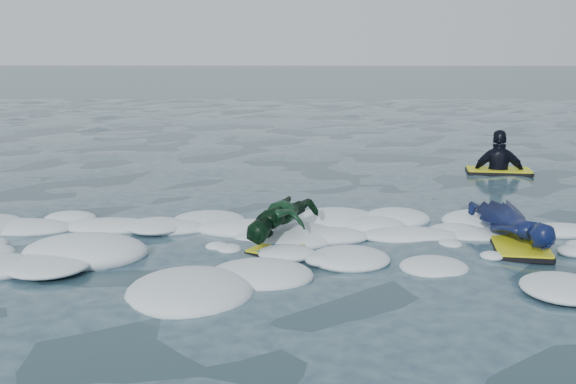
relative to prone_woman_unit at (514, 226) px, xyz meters
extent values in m
plane|color=#162E35|center=(-2.96, -1.23, -0.21)|extent=(120.00, 120.00, 0.00)
cube|color=black|center=(0.00, -0.22, -0.17)|extent=(0.70, 1.10, 0.05)
cube|color=yellow|center=(0.00, -0.22, -0.13)|extent=(0.67, 1.07, 0.02)
imported|color=#0A174C|center=(0.00, 0.03, 0.02)|extent=(0.84, 1.62, 0.37)
cube|color=black|center=(-2.52, -0.29, -0.17)|extent=(0.79, 0.93, 0.04)
cube|color=yellow|center=(-2.52, -0.29, -0.15)|extent=(0.76, 0.91, 0.01)
cube|color=#1764AD|center=(-2.52, -0.29, -0.14)|extent=(0.51, 0.75, 0.00)
imported|color=#0E3518|center=(-2.52, -0.09, 0.05)|extent=(1.04, 1.36, 0.46)
cube|color=black|center=(0.97, 4.30, -0.17)|extent=(1.12, 0.71, 0.05)
cube|color=yellow|center=(0.97, 4.30, -0.13)|extent=(1.10, 0.69, 0.02)
imported|color=black|center=(0.97, 4.30, -0.26)|extent=(0.97, 0.51, 1.59)
camera|label=1|loc=(-2.29, -7.65, 1.97)|focal=45.00mm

